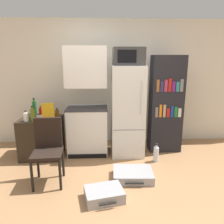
% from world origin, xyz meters
% --- Properties ---
extents(ground_plane, '(24.00, 24.00, 0.00)m').
position_xyz_m(ground_plane, '(0.00, 0.00, 0.00)').
color(ground_plane, '#A3754C').
extents(wall_back, '(6.40, 0.10, 2.47)m').
position_xyz_m(wall_back, '(0.20, 2.00, 1.24)').
color(wall_back, silver).
rests_on(wall_back, ground_plane).
extents(side_table, '(0.70, 0.64, 0.71)m').
position_xyz_m(side_table, '(-1.28, 1.28, 0.35)').
color(side_table, '#2D2319').
rests_on(side_table, ground_plane).
extents(kitchen_hutch, '(0.73, 0.51, 1.93)m').
position_xyz_m(kitchen_hutch, '(-0.46, 1.35, 0.90)').
color(kitchen_hutch, white).
rests_on(kitchen_hutch, ground_plane).
extents(refrigerator, '(0.57, 0.62, 1.61)m').
position_xyz_m(refrigerator, '(0.26, 1.30, 0.80)').
color(refrigerator, silver).
rests_on(refrigerator, ground_plane).
extents(microwave, '(0.52, 0.44, 0.30)m').
position_xyz_m(microwave, '(0.26, 1.30, 1.76)').
color(microwave, '#333333').
rests_on(microwave, refrigerator).
extents(bookshelf, '(0.58, 0.35, 1.78)m').
position_xyz_m(bookshelf, '(0.99, 1.43, 0.89)').
color(bookshelf, black).
rests_on(bookshelf, ground_plane).
extents(bottle_green_tall, '(0.07, 0.07, 0.31)m').
position_xyz_m(bottle_green_tall, '(-1.45, 1.54, 0.84)').
color(bottle_green_tall, '#1E6028').
rests_on(bottle_green_tall, side_table).
extents(bottle_amber_beer, '(0.07, 0.07, 0.15)m').
position_xyz_m(bottle_amber_beer, '(-1.00, 1.35, 0.77)').
color(bottle_amber_beer, brown).
rests_on(bottle_amber_beer, side_table).
extents(bottle_ketchup_red, '(0.06, 0.06, 0.16)m').
position_xyz_m(bottle_ketchup_red, '(-1.33, 1.49, 0.78)').
color(bottle_ketchup_red, '#AD1914').
rests_on(bottle_ketchup_red, side_table).
extents(bottle_milk_white, '(0.08, 0.08, 0.18)m').
position_xyz_m(bottle_milk_white, '(-1.45, 1.05, 0.79)').
color(bottle_milk_white, white).
rests_on(bottle_milk_white, side_table).
extents(bottle_olive_oil, '(0.07, 0.07, 0.27)m').
position_xyz_m(bottle_olive_oil, '(-1.33, 1.03, 0.82)').
color(bottle_olive_oil, '#566619').
rests_on(bottle_olive_oil, side_table).
extents(bowl, '(0.12, 0.12, 0.03)m').
position_xyz_m(bowl, '(-1.29, 1.28, 0.73)').
color(bowl, silver).
rests_on(bowl, side_table).
extents(cereal_box, '(0.19, 0.07, 0.30)m').
position_xyz_m(cereal_box, '(-1.09, 1.07, 0.86)').
color(cereal_box, gold).
rests_on(cereal_box, side_table).
extents(chair, '(0.43, 0.43, 0.92)m').
position_xyz_m(chair, '(-0.96, 0.41, 0.54)').
color(chair, black).
rests_on(chair, ground_plane).
extents(suitcase_large_flat, '(0.59, 0.48, 0.13)m').
position_xyz_m(suitcase_large_flat, '(0.25, 0.39, 0.06)').
color(suitcase_large_flat, '#99999E').
rests_on(suitcase_large_flat, ground_plane).
extents(suitcase_small_flat, '(0.53, 0.44, 0.14)m').
position_xyz_m(suitcase_small_flat, '(-0.18, -0.08, 0.07)').
color(suitcase_small_flat, '#99999E').
rests_on(suitcase_small_flat, ground_plane).
extents(water_bottle_front, '(0.09, 0.09, 0.33)m').
position_xyz_m(water_bottle_front, '(0.72, 0.92, 0.14)').
color(water_bottle_front, silver).
rests_on(water_bottle_front, ground_plane).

